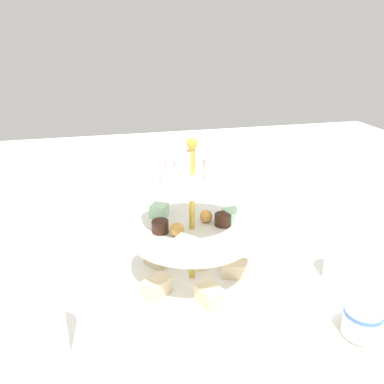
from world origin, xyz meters
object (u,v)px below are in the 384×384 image
object	(u,v)px
water_glass_short_left	(342,261)
teacup_with_saucer	(361,324)
tiered_serving_stand	(192,242)
water_glass_tall_right	(40,322)
butter_knife_left	(83,229)
water_glass_mid_back	(247,211)

from	to	relation	value
water_glass_short_left	teacup_with_saucer	size ratio (longest dim) A/B	0.85
tiered_serving_stand	water_glass_tall_right	xyz separation A→B (m)	(-0.14, 0.25, -0.02)
tiered_serving_stand	water_glass_tall_right	bearing A→B (deg)	118.56
butter_knife_left	teacup_with_saucer	bearing A→B (deg)	91.93
water_glass_tall_right	butter_knife_left	xyz separation A→B (m)	(0.40, -0.04, -0.06)
water_glass_tall_right	teacup_with_saucer	size ratio (longest dim) A/B	1.48
tiered_serving_stand	butter_knife_left	world-z (taller)	tiered_serving_stand
water_glass_tall_right	water_glass_short_left	bearing A→B (deg)	-81.60
butter_knife_left	water_glass_mid_back	bearing A→B (deg)	127.76
butter_knife_left	water_glass_mid_back	distance (m)	0.40
water_glass_tall_right	water_glass_mid_back	xyz separation A→B (m)	(0.32, -0.43, -0.02)
tiered_serving_stand	butter_knife_left	distance (m)	0.35
tiered_serving_stand	water_glass_mid_back	world-z (taller)	tiered_serving_stand
water_glass_short_left	tiered_serving_stand	bearing A→B (deg)	78.23
water_glass_mid_back	water_glass_short_left	bearing A→B (deg)	-157.50
tiered_serving_stand	water_glass_mid_back	distance (m)	0.26
tiered_serving_stand	water_glass_short_left	size ratio (longest dim) A/B	3.68
water_glass_short_left	butter_knife_left	xyz separation A→B (m)	(0.32, 0.49, -0.04)
water_glass_short_left	water_glass_mid_back	xyz separation A→B (m)	(0.24, 0.10, 0.01)
butter_knife_left	water_glass_short_left	bearing A→B (deg)	106.01
teacup_with_saucer	butter_knife_left	bearing A→B (deg)	42.53
tiered_serving_stand	water_glass_tall_right	world-z (taller)	tiered_serving_stand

